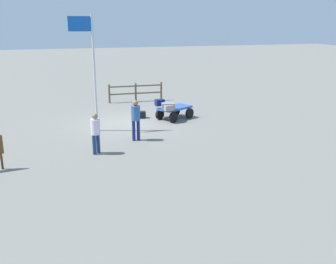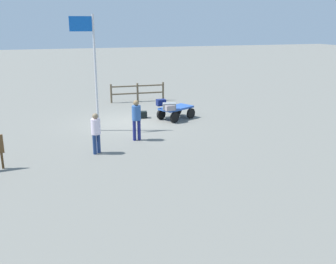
{
  "view_description": "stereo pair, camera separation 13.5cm",
  "coord_description": "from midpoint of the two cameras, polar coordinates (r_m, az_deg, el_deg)",
  "views": [
    {
      "loc": [
        3.89,
        18.05,
        4.75
      ],
      "look_at": [
        -0.15,
        6.0,
        1.11
      ],
      "focal_mm": 40.64,
      "sensor_mm": 36.0,
      "label": 1
    },
    {
      "loc": [
        3.76,
        18.09,
        4.75
      ],
      "look_at": [
        -0.15,
        6.0,
        1.11
      ],
      "focal_mm": 40.64,
      "sensor_mm": 36.0,
      "label": 2
    }
  ],
  "objects": [
    {
      "name": "suitcase_tan",
      "position": [
        18.89,
        -0.19,
        3.88
      ],
      "size": [
        0.71,
        0.53,
        0.32
      ],
      "color": "gray",
      "rests_on": "luggage_cart"
    },
    {
      "name": "suitcase_navy",
      "position": [
        19.84,
        -4.35,
        2.59
      ],
      "size": [
        0.58,
        0.43,
        0.35
      ],
      "color": "black",
      "rests_on": "ground"
    },
    {
      "name": "worker_lead",
      "position": [
        15.85,
        -5.11,
        2.32
      ],
      "size": [
        0.37,
        0.37,
        1.72
      ],
      "color": "navy",
      "rests_on": "ground"
    },
    {
      "name": "ground_plane",
      "position": [
        19.07,
        -6.39,
        1.45
      ],
      "size": [
        120.0,
        120.0,
        0.0
      ],
      "primitive_type": "plane",
      "color": "slate"
    },
    {
      "name": "suitcase_maroon",
      "position": [
        18.71,
        -0.16,
        3.65
      ],
      "size": [
        0.48,
        0.4,
        0.25
      ],
      "color": "gray",
      "rests_on": "luggage_cart"
    },
    {
      "name": "worker_trailing",
      "position": [
        14.42,
        -11.08,
        0.22
      ],
      "size": [
        0.49,
        0.49,
        1.56
      ],
      "color": "navy",
      "rests_on": "ground"
    },
    {
      "name": "luggage_cart",
      "position": [
        19.55,
        0.79,
        3.24
      ],
      "size": [
        2.05,
        1.76,
        0.63
      ],
      "color": "#2B54AF",
      "rests_on": "ground"
    },
    {
      "name": "wooden_fence",
      "position": [
        24.04,
        -5.03,
        6.12
      ],
      "size": [
        3.43,
        0.26,
        1.16
      ],
      "color": "brown",
      "rests_on": "ground"
    },
    {
      "name": "flagpole",
      "position": [
        17.2,
        -11.73,
        10.25
      ],
      "size": [
        1.05,
        0.1,
        5.15
      ],
      "color": "silver",
      "rests_on": "ground"
    },
    {
      "name": "suitcase_olive",
      "position": [
        19.8,
        -1.46,
        4.45
      ],
      "size": [
        0.48,
        0.38,
        0.33
      ],
      "color": "navy",
      "rests_on": "luggage_cart"
    }
  ]
}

